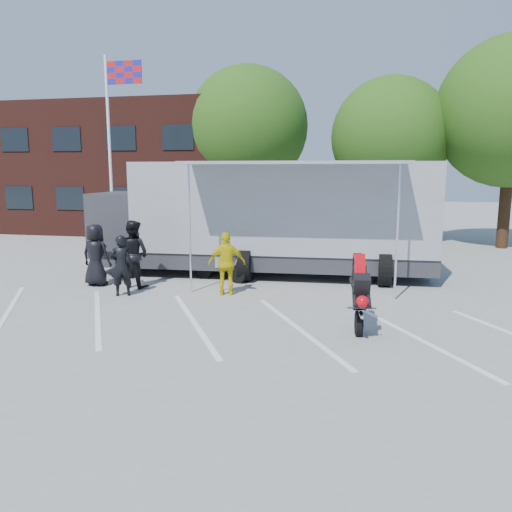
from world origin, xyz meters
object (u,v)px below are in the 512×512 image
at_px(spectator_hivis, 227,264).
at_px(tree_left, 248,128).
at_px(transporter_truck, 267,274).
at_px(spectator_leather_c, 134,254).
at_px(spectator_leather_a, 96,255).
at_px(flagpole, 114,130).
at_px(tree_mid, 390,137).
at_px(parked_motorcycle, 221,281).
at_px(stunt_bike_rider, 356,327).
at_px(spectator_leather_b, 122,266).

bearing_deg(spectator_hivis, tree_left, -94.68).
distance_m(transporter_truck, spectator_leather_c, 4.47).
bearing_deg(spectator_leather_a, flagpole, -62.59).
bearing_deg(tree_mid, spectator_hivis, -112.65).
xyz_separation_m(transporter_truck, parked_motorcycle, (-1.25, -1.25, 0.00)).
bearing_deg(spectator_hivis, parked_motorcycle, -83.40).
bearing_deg(flagpole, spectator_leather_c, -59.34).
relative_size(flagpole, tree_mid, 1.04).
relative_size(transporter_truck, stunt_bike_rider, 6.30).
height_order(parked_motorcycle, stunt_bike_rider, stunt_bike_rider).
bearing_deg(tree_left, spectator_leather_c, -93.15).
bearing_deg(transporter_truck, spectator_hivis, -104.10).
bearing_deg(spectator_leather_a, parked_motorcycle, -152.10).
xyz_separation_m(flagpole, spectator_hivis, (6.50, -6.37, -4.18)).
distance_m(tree_mid, spectator_leather_a, 14.75).
xyz_separation_m(parked_motorcycle, spectator_hivis, (0.66, -1.67, 0.88)).
distance_m(transporter_truck, spectator_leather_b, 5.02).
xyz_separation_m(flagpole, transporter_truck, (7.09, -3.45, -5.05)).
bearing_deg(stunt_bike_rider, spectator_leather_a, 155.75).
xyz_separation_m(spectator_leather_b, spectator_hivis, (2.79, 0.71, 0.04)).
distance_m(stunt_bike_rider, spectator_leather_c, 7.02).
bearing_deg(flagpole, tree_left, 54.72).
height_order(transporter_truck, spectator_leather_c, spectator_leather_c).
xyz_separation_m(tree_left, tree_mid, (7.00, -1.00, -0.62)).
bearing_deg(spectator_hivis, spectator_leather_c, -21.32).
relative_size(tree_left, stunt_bike_rider, 4.72).
bearing_deg(tree_mid, flagpole, -156.03).
distance_m(flagpole, spectator_leather_a, 7.73).
bearing_deg(tree_left, spectator_leather_b, -92.32).
bearing_deg(stunt_bike_rider, parked_motorcycle, 131.12).
height_order(tree_left, tree_mid, tree_left).
bearing_deg(parked_motorcycle, tree_mid, -9.80).
height_order(tree_left, spectator_leather_b, tree_left).
xyz_separation_m(flagpole, spectator_leather_c, (3.58, -6.04, -4.06)).
relative_size(spectator_leather_a, spectator_hivis, 1.05).
distance_m(tree_left, parked_motorcycle, 12.16).
distance_m(tree_left, stunt_bike_rider, 16.64).
distance_m(tree_left, spectator_leather_b, 13.91).
distance_m(stunt_bike_rider, spectator_leather_b, 6.57).
bearing_deg(parked_motorcycle, transporter_truck, -25.61).
xyz_separation_m(flagpole, stunt_bike_rider, (10.05, -8.57, -5.05)).
relative_size(spectator_leather_b, spectator_hivis, 0.96).
xyz_separation_m(parked_motorcycle, spectator_leather_b, (-2.12, -2.38, 0.84)).
bearing_deg(tree_mid, parked_motorcycle, -119.14).
height_order(spectator_leather_c, spectator_hivis, spectator_leather_c).
bearing_deg(parked_motorcycle, stunt_bike_rider, -113.26).
bearing_deg(spectator_hivis, flagpole, -59.42).
bearing_deg(transporter_truck, spectator_leather_c, -146.25).
xyz_separation_m(spectator_leather_c, spectator_hivis, (2.92, -0.32, -0.12)).
bearing_deg(stunt_bike_rider, spectator_leather_c, 152.40).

